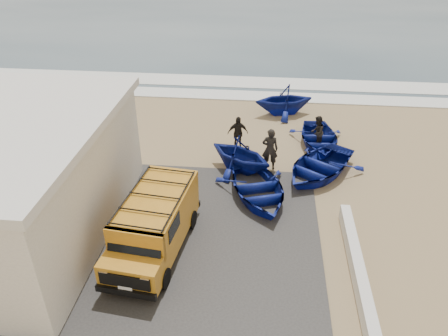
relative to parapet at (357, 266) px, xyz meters
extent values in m
plane|color=#9F855C|center=(-5.00, 3.00, -0.28)|extent=(160.00, 160.00, 0.00)
cube|color=#383633|center=(-7.00, 1.00, -0.25)|extent=(12.00, 10.00, 0.05)
cube|color=white|center=(-5.00, 15.00, -0.25)|extent=(180.00, 1.60, 0.06)
cube|color=white|center=(-5.00, 17.50, -0.26)|extent=(180.00, 2.20, 0.04)
cube|color=black|center=(-8.55, 2.50, 2.33)|extent=(0.08, 0.70, 0.90)
cube|color=silver|center=(0.00, 0.00, 0.00)|extent=(0.35, 6.00, 0.55)
cube|color=orange|center=(-6.63, 0.82, 0.87)|extent=(2.28, 3.99, 1.61)
cube|color=orange|center=(-6.90, -1.51, 0.51)|extent=(1.94, 1.09, 0.88)
cube|color=black|center=(-6.85, -1.05, 1.29)|extent=(1.73, 0.52, 0.70)
cube|color=black|center=(-6.96, -1.96, 0.60)|extent=(1.57, 0.26, 0.44)
cube|color=black|center=(-6.96, -1.99, 0.18)|extent=(1.89, 0.36, 0.21)
cube|color=black|center=(-6.64, 0.77, 1.75)|extent=(2.16, 3.69, 0.06)
cylinder|color=black|center=(-7.72, -1.02, 0.07)|extent=(0.29, 0.70, 0.68)
cylinder|color=black|center=(-7.37, 1.98, 0.07)|extent=(0.29, 0.70, 0.68)
cylinder|color=black|center=(-6.00, -1.22, 0.07)|extent=(0.29, 0.70, 0.68)
cylinder|color=black|center=(-5.65, 1.78, 0.07)|extent=(0.29, 0.70, 0.68)
imported|color=navy|center=(-3.32, 3.96, 0.16)|extent=(4.12, 4.88, 0.86)
imported|color=navy|center=(-0.72, 5.99, 0.17)|extent=(4.94, 5.25, 0.88)
imported|color=navy|center=(-4.17, 6.03, 0.54)|extent=(4.07, 3.95, 1.64)
imported|color=navy|center=(-0.48, 8.78, 0.11)|extent=(2.91, 3.91, 0.78)
imported|color=navy|center=(-2.17, 12.54, 0.58)|extent=(3.92, 3.61, 1.72)
imported|color=black|center=(-2.88, 6.33, 0.70)|extent=(0.72, 0.47, 1.96)
imported|color=black|center=(-0.63, 8.58, 0.54)|extent=(0.86, 0.96, 1.64)
imported|color=black|center=(-4.44, 8.05, 0.57)|extent=(1.06, 0.62, 1.69)
camera|label=1|loc=(-3.17, -10.74, 9.86)|focal=35.00mm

